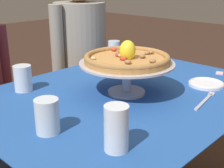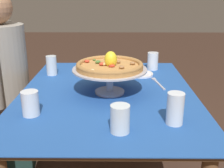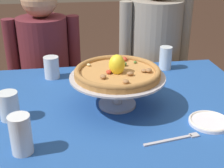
{
  "view_description": "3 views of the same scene",
  "coord_description": "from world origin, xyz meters",
  "px_view_note": "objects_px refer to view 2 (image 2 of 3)",
  "views": [
    {
      "loc": [
        -0.96,
        -0.83,
        1.2
      ],
      "look_at": [
        -0.05,
        0.04,
        0.76
      ],
      "focal_mm": 49.41,
      "sensor_mm": 36.0,
      "label": 1
    },
    {
      "loc": [
        -1.45,
        -0.04,
        1.27
      ],
      "look_at": [
        0.01,
        -0.03,
        0.77
      ],
      "focal_mm": 44.8,
      "sensor_mm": 36.0,
      "label": 2
    },
    {
      "loc": [
        -0.21,
        -1.18,
        1.36
      ],
      "look_at": [
        -0.04,
        -0.02,
        0.83
      ],
      "focal_mm": 49.48,
      "sensor_mm": 36.0,
      "label": 3
    }
  ],
  "objects_px": {
    "water_glass_back_right": "(52,67)",
    "sugar_packet": "(133,66)",
    "water_glass_back_left": "(30,104)",
    "side_plate": "(141,74)",
    "dinner_fork": "(158,83)",
    "diner_right": "(5,88)",
    "water_glass_front_right": "(153,62)",
    "pizza": "(110,65)",
    "pizza_stand": "(110,74)",
    "water_glass_side_left": "(120,120)",
    "water_glass_front_left": "(175,111)"
  },
  "relations": [
    {
      "from": "water_glass_back_left",
      "to": "dinner_fork",
      "type": "distance_m",
      "value": 0.79
    },
    {
      "from": "pizza_stand",
      "to": "water_glass_side_left",
      "type": "distance_m",
      "value": 0.45
    },
    {
      "from": "pizza",
      "to": "water_glass_side_left",
      "type": "relative_size",
      "value": 3.13
    },
    {
      "from": "pizza",
      "to": "water_glass_front_right",
      "type": "relative_size",
      "value": 2.96
    },
    {
      "from": "water_glass_side_left",
      "to": "water_glass_back_left",
      "type": "xyz_separation_m",
      "value": [
        0.15,
        0.4,
        -0.0
      ]
    },
    {
      "from": "water_glass_back_right",
      "to": "water_glass_back_left",
      "type": "distance_m",
      "value": 0.63
    },
    {
      "from": "pizza",
      "to": "dinner_fork",
      "type": "relative_size",
      "value": 1.66
    },
    {
      "from": "water_glass_back_right",
      "to": "diner_right",
      "type": "distance_m",
      "value": 0.38
    },
    {
      "from": "water_glass_front_left",
      "to": "side_plate",
      "type": "bearing_deg",
      "value": 6.45
    },
    {
      "from": "pizza",
      "to": "water_glass_back_left",
      "type": "height_order",
      "value": "pizza"
    },
    {
      "from": "water_glass_front_right",
      "to": "diner_right",
      "type": "distance_m",
      "value": 1.05
    },
    {
      "from": "side_plate",
      "to": "diner_right",
      "type": "bearing_deg",
      "value": 87.38
    },
    {
      "from": "water_glass_front_right",
      "to": "sugar_packet",
      "type": "distance_m",
      "value": 0.16
    },
    {
      "from": "pizza_stand",
      "to": "dinner_fork",
      "type": "xyz_separation_m",
      "value": [
        0.16,
        -0.29,
        -0.1
      ]
    },
    {
      "from": "water_glass_back_right",
      "to": "water_glass_front_left",
      "type": "height_order",
      "value": "water_glass_front_left"
    },
    {
      "from": "dinner_fork",
      "to": "sugar_packet",
      "type": "bearing_deg",
      "value": 17.72
    },
    {
      "from": "water_glass_back_right",
      "to": "side_plate",
      "type": "xyz_separation_m",
      "value": [
        -0.0,
        -0.59,
        -0.05
      ]
    },
    {
      "from": "water_glass_front_left",
      "to": "water_glass_side_left",
      "type": "bearing_deg",
      "value": 107.65
    },
    {
      "from": "water_glass_back_right",
      "to": "side_plate",
      "type": "height_order",
      "value": "water_glass_back_right"
    },
    {
      "from": "water_glass_back_right",
      "to": "dinner_fork",
      "type": "distance_m",
      "value": 0.7
    },
    {
      "from": "water_glass_back_left",
      "to": "sugar_packet",
      "type": "bearing_deg",
      "value": -31.67
    },
    {
      "from": "pizza_stand",
      "to": "water_glass_front_right",
      "type": "height_order",
      "value": "pizza_stand"
    },
    {
      "from": "water_glass_side_left",
      "to": "pizza_stand",
      "type": "bearing_deg",
      "value": 6.24
    },
    {
      "from": "side_plate",
      "to": "water_glass_back_right",
      "type": "bearing_deg",
      "value": 89.56
    },
    {
      "from": "water_glass_front_right",
      "to": "side_plate",
      "type": "relative_size",
      "value": 0.76
    },
    {
      "from": "side_plate",
      "to": "diner_right",
      "type": "xyz_separation_m",
      "value": [
        0.04,
        0.94,
        -0.12
      ]
    },
    {
      "from": "water_glass_side_left",
      "to": "water_glass_front_right",
      "type": "height_order",
      "value": "water_glass_front_right"
    },
    {
      "from": "water_glass_back_right",
      "to": "sugar_packet",
      "type": "xyz_separation_m",
      "value": [
        0.21,
        -0.55,
        -0.05
      ]
    },
    {
      "from": "pizza",
      "to": "water_glass_front_right",
      "type": "height_order",
      "value": "pizza"
    },
    {
      "from": "pizza",
      "to": "sugar_packet",
      "type": "distance_m",
      "value": 0.6
    },
    {
      "from": "side_plate",
      "to": "dinner_fork",
      "type": "xyz_separation_m",
      "value": [
        -0.17,
        -0.09,
        -0.01
      ]
    },
    {
      "from": "pizza",
      "to": "side_plate",
      "type": "relative_size",
      "value": 2.24
    },
    {
      "from": "water_glass_side_left",
      "to": "sugar_packet",
      "type": "distance_m",
      "value": 1.0
    },
    {
      "from": "water_glass_front_left",
      "to": "side_plate",
      "type": "height_order",
      "value": "water_glass_front_left"
    },
    {
      "from": "water_glass_back_left",
      "to": "water_glass_front_left",
      "type": "xyz_separation_m",
      "value": [
        -0.08,
        -0.63,
        0.01
      ]
    },
    {
      "from": "water_glass_back_right",
      "to": "water_glass_side_left",
      "type": "height_order",
      "value": "water_glass_back_right"
    },
    {
      "from": "water_glass_side_left",
      "to": "dinner_fork",
      "type": "relative_size",
      "value": 0.53
    },
    {
      "from": "pizza_stand",
      "to": "water_glass_back_left",
      "type": "height_order",
      "value": "pizza_stand"
    },
    {
      "from": "water_glass_front_left",
      "to": "diner_right",
      "type": "distance_m",
      "value": 1.27
    },
    {
      "from": "pizza",
      "to": "diner_right",
      "type": "height_order",
      "value": "diner_right"
    },
    {
      "from": "pizza_stand",
      "to": "water_glass_front_right",
      "type": "distance_m",
      "value": 0.56
    },
    {
      "from": "side_plate",
      "to": "sugar_packet",
      "type": "height_order",
      "value": "side_plate"
    },
    {
      "from": "water_glass_front_right",
      "to": "sugar_packet",
      "type": "xyz_separation_m",
      "value": [
        0.08,
        0.13,
        -0.05
      ]
    },
    {
      "from": "water_glass_front_left",
      "to": "sugar_packet",
      "type": "bearing_deg",
      "value": 7.23
    },
    {
      "from": "pizza_stand",
      "to": "pizza",
      "type": "relative_size",
      "value": 1.12
    },
    {
      "from": "dinner_fork",
      "to": "diner_right",
      "type": "distance_m",
      "value": 1.05
    },
    {
      "from": "water_glass_back_right",
      "to": "side_plate",
      "type": "relative_size",
      "value": 0.79
    },
    {
      "from": "dinner_fork",
      "to": "diner_right",
      "type": "relative_size",
      "value": 0.17
    },
    {
      "from": "pizza_stand",
      "to": "water_glass_front_right",
      "type": "bearing_deg",
      "value": -32.16
    },
    {
      "from": "pizza",
      "to": "water_glass_side_left",
      "type": "xyz_separation_m",
      "value": [
        -0.44,
        -0.05,
        -0.11
      ]
    }
  ]
}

